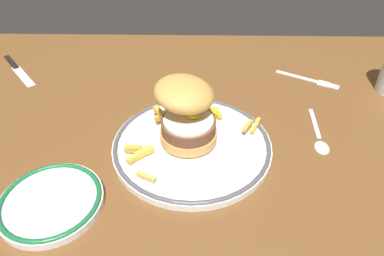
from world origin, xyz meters
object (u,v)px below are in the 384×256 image
at_px(side_plate, 51,202).
at_px(knife, 16,67).
at_px(burger, 186,111).
at_px(fork, 309,79).
at_px(dinner_plate, 192,145).
at_px(spoon, 321,141).

xyz_separation_m(side_plate, knife, (-0.22, 0.41, -0.01)).
height_order(burger, fork, burger).
relative_size(fork, knife, 0.90).
height_order(dinner_plate, side_plate, same).
relative_size(dinner_plate, fork, 2.08).
relative_size(knife, spoon, 1.10).
height_order(dinner_plate, burger, burger).
distance_m(burger, knife, 0.49).
bearing_deg(burger, knife, 147.97).
bearing_deg(knife, burger, -32.03).
bearing_deg(burger, spoon, 0.88).
bearing_deg(side_plate, dinner_plate, 32.22).
height_order(dinner_plate, knife, dinner_plate).
xyz_separation_m(dinner_plate, spoon, (0.23, 0.02, -0.00)).
xyz_separation_m(burger, knife, (-0.42, 0.26, -0.07)).
distance_m(dinner_plate, spoon, 0.23).
bearing_deg(dinner_plate, spoon, 5.11).
relative_size(burger, knife, 0.85).
height_order(dinner_plate, spoon, dinner_plate).
bearing_deg(dinner_plate, burger, 120.55).
xyz_separation_m(dinner_plate, knife, (-0.43, 0.28, -0.01)).
height_order(dinner_plate, fork, dinner_plate).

